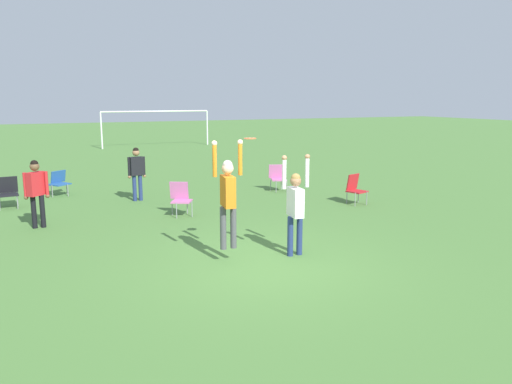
% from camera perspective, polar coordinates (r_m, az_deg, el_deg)
% --- Properties ---
extents(ground_plane, '(120.00, 120.00, 0.00)m').
position_cam_1_polar(ground_plane, '(9.78, 0.41, -8.13)').
color(ground_plane, '#4C7A38').
extents(person_jumping, '(0.62, 0.49, 2.11)m').
position_cam_1_polar(person_jumping, '(9.52, -3.23, -0.00)').
color(person_jumping, '#4C4C51').
rests_on(person_jumping, ground_plane).
extents(person_defending, '(0.62, 0.49, 2.06)m').
position_cam_1_polar(person_defending, '(10.00, 4.52, -1.26)').
color(person_defending, navy).
rests_on(person_defending, ground_plane).
extents(frisbee, '(0.24, 0.24, 0.02)m').
position_cam_1_polar(frisbee, '(9.62, -0.68, 6.14)').
color(frisbee, '#E04C23').
extents(camping_chair_0, '(0.58, 0.63, 0.90)m').
position_cam_1_polar(camping_chair_0, '(16.22, -26.51, 0.15)').
color(camping_chair_0, gray).
rests_on(camping_chair_0, ground_plane).
extents(camping_chair_1, '(0.78, 0.85, 0.79)m').
position_cam_1_polar(camping_chair_1, '(17.63, -21.60, 1.14)').
color(camping_chair_1, gray).
rests_on(camping_chair_1, ground_plane).
extents(camping_chair_2, '(0.62, 0.67, 0.90)m').
position_cam_1_polar(camping_chair_2, '(15.33, 11.24, 0.54)').
color(camping_chair_2, gray).
rests_on(camping_chair_2, ground_plane).
extents(camping_chair_3, '(0.69, 0.75, 0.91)m').
position_cam_1_polar(camping_chair_3, '(13.71, -8.62, -0.52)').
color(camping_chair_3, gray).
rests_on(camping_chair_3, ground_plane).
extents(camping_chair_4, '(0.63, 0.68, 0.90)m').
position_cam_1_polar(camping_chair_4, '(17.21, 2.46, 1.84)').
color(camping_chair_4, gray).
rests_on(camping_chair_4, ground_plane).
extents(person_spectator_near, '(0.59, 0.44, 1.68)m').
position_cam_1_polar(person_spectator_near, '(13.27, -23.82, 0.47)').
color(person_spectator_near, black).
rests_on(person_spectator_near, ground_plane).
extents(person_spectator_far, '(0.56, 0.26, 1.66)m').
position_cam_1_polar(person_spectator_far, '(15.84, -13.48, 2.55)').
color(person_spectator_far, navy).
rests_on(person_spectator_far, ground_plane).
extents(soccer_goal, '(7.10, 0.10, 2.35)m').
position_cam_1_polar(soccer_goal, '(33.53, -11.33, 8.24)').
color(soccer_goal, white).
rests_on(soccer_goal, ground_plane).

